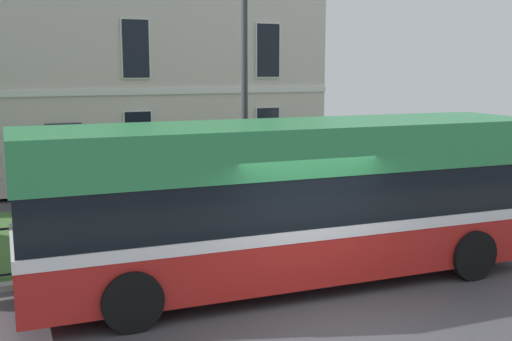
{
  "coord_description": "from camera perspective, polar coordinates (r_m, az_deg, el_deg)",
  "views": [
    {
      "loc": [
        -5.14,
        -7.74,
        3.99
      ],
      "look_at": [
        0.71,
        4.81,
        1.73
      ],
      "focal_mm": 44.3,
      "sensor_mm": 36.0,
      "label": 1
    }
  ],
  "objects": [
    {
      "name": "ground_plane",
      "position": [
        11.07,
        4.64,
        -11.97
      ],
      "size": [
        60.0,
        56.0,
        0.18
      ],
      "color": "#46454B"
    },
    {
      "name": "georgian_townhouse",
      "position": [
        24.33,
        -18.88,
        13.14
      ],
      "size": [
        18.91,
        8.52,
        11.38
      ],
      "color": "beige",
      "rests_on": "ground_plane"
    },
    {
      "name": "iron_verge_railing",
      "position": [
        12.9,
        -11.74,
        -6.07
      ],
      "size": [
        17.98,
        0.04,
        0.97
      ],
      "color": "black",
      "rests_on": "ground_plane"
    },
    {
      "name": "single_decker_bus",
      "position": [
        11.71,
        3.39,
        -2.61
      ],
      "size": [
        9.96,
        2.98,
        3.0
      ],
      "rotation": [
        0.0,
        0.0,
        -0.05
      ],
      "color": "#B4201B",
      "rests_on": "ground_plane"
    },
    {
      "name": "street_lamp_post",
      "position": [
        14.15,
        -1.05,
        9.91
      ],
      "size": [
        0.36,
        0.24,
        7.07
      ],
      "color": "#333338",
      "rests_on": "ground_plane"
    },
    {
      "name": "litter_bin",
      "position": [
        13.38,
        -15.5,
        -5.63
      ],
      "size": [
        0.46,
        0.46,
        1.01
      ],
      "color": "black",
      "rests_on": "ground_plane"
    }
  ]
}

